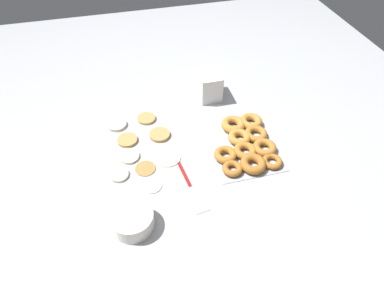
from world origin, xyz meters
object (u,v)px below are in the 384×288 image
(pancake_7, at_px, (117,125))
(pancake_3, at_px, (152,185))
(batter_bowl, at_px, (132,220))
(pancake_4, at_px, (168,157))
(pancake_0, at_px, (119,175))
(pancake_1, at_px, (146,118))
(spatula, at_px, (194,193))
(pancake_5, at_px, (145,168))
(pancake_6, at_px, (160,135))
(donut_tray, at_px, (246,144))
(pancake_8, at_px, (129,156))
(pancake_2, at_px, (127,140))
(container_stack, at_px, (209,85))

(pancake_7, bearing_deg, pancake_3, -165.90)
(batter_bowl, bearing_deg, pancake_4, -32.28)
(pancake_0, bearing_deg, pancake_7, -3.74)
(pancake_0, bearing_deg, pancake_1, -26.97)
(spatula, bearing_deg, pancake_4, -171.31)
(pancake_5, xyz_separation_m, pancake_6, (0.19, -0.10, 0.00))
(pancake_4, relative_size, spatula, 0.39)
(pancake_4, relative_size, donut_tray, 0.31)
(pancake_1, xyz_separation_m, pancake_8, (-0.24, 0.11, -0.00))
(pancake_4, bearing_deg, spatula, -164.08)
(pancake_0, height_order, batter_bowl, batter_bowl)
(pancake_7, relative_size, spatula, 0.32)
(pancake_3, bearing_deg, pancake_0, 54.32)
(pancake_3, xyz_separation_m, pancake_6, (0.29, -0.09, 0.00))
(pancake_0, distance_m, pancake_7, 0.32)
(pancake_1, distance_m, pancake_3, 0.42)
(pancake_4, xyz_separation_m, pancake_6, (0.15, 0.01, 0.00))
(pancake_0, height_order, pancake_5, pancake_0)
(pancake_0, relative_size, spatula, 0.27)
(pancake_0, xyz_separation_m, donut_tray, (0.03, -0.58, 0.01))
(pancake_1, distance_m, pancake_6, 0.14)
(pancake_6, height_order, batter_bowl, batter_bowl)
(pancake_6, bearing_deg, spatula, -168.99)
(pancake_5, height_order, spatula, pancake_5)
(batter_bowl, bearing_deg, pancake_5, -17.98)
(pancake_2, height_order, batter_bowl, batter_bowl)
(pancake_2, distance_m, pancake_4, 0.22)
(pancake_0, relative_size, pancake_7, 0.84)
(batter_bowl, height_order, container_stack, container_stack)
(pancake_2, bearing_deg, batter_bowl, 175.98)
(pancake_3, relative_size, pancake_8, 0.92)
(pancake_4, height_order, donut_tray, donut_tray)
(pancake_0, xyz_separation_m, pancake_7, (0.32, -0.02, 0.00))
(pancake_5, xyz_separation_m, pancake_7, (0.31, 0.09, 0.00))
(pancake_2, distance_m, spatula, 0.43)
(pancake_7, bearing_deg, pancake_0, 176.26)
(pancake_5, xyz_separation_m, batter_bowl, (-0.27, 0.09, 0.03))
(pancake_8, bearing_deg, pancake_0, 150.01)
(pancake_2, bearing_deg, pancake_0, 163.74)
(pancake_1, relative_size, pancake_4, 0.78)
(pancake_6, relative_size, container_stack, 0.64)
(pancake_0, distance_m, pancake_8, 0.11)
(pancake_8, bearing_deg, pancake_7, 8.47)
(pancake_0, xyz_separation_m, pancake_1, (0.33, -0.17, 0.00))
(pancake_2, distance_m, pancake_8, 0.11)
(pancake_0, bearing_deg, spatula, -120.76)
(pancake_6, distance_m, pancake_7, 0.23)
(pancake_6, bearing_deg, batter_bowl, 157.92)
(pancake_1, xyz_separation_m, pancake_6, (-0.13, -0.04, 0.00))
(pancake_3, bearing_deg, spatula, -116.49)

